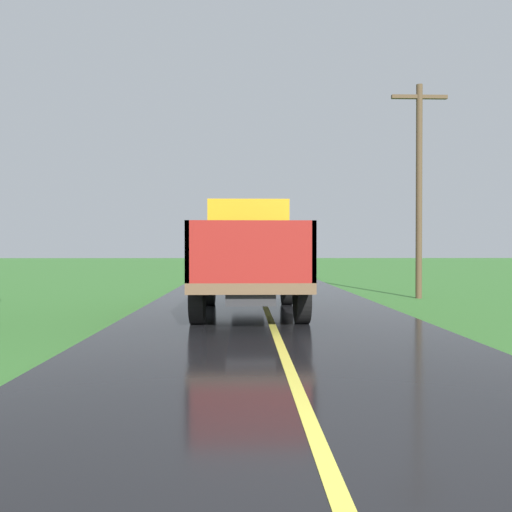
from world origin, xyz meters
name	(u,v)px	position (x,y,z in m)	size (l,w,h in m)	color
ground_plane	(332,492)	(0.00, 0.00, 0.00)	(200.00, 200.00, 0.00)	#3D7A33
road_surface	(332,486)	(0.00, 0.00, 0.04)	(6.40, 120.00, 0.08)	black
centre_line	(332,479)	(0.00, 0.00, 0.08)	(0.14, 108.00, 0.01)	#E0D64C
banana_truck_near	(249,254)	(-0.44, 9.05, 1.47)	(2.38, 5.82, 2.80)	#2D2D30
utility_pole_roadside	(419,184)	(5.14, 12.38, 3.74)	(1.82, 0.20, 6.95)	brown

